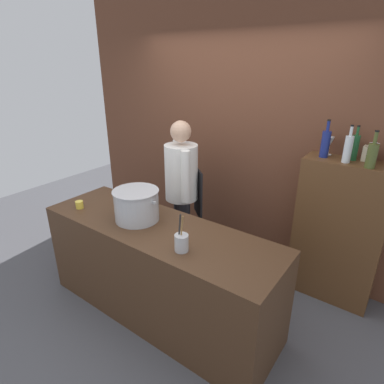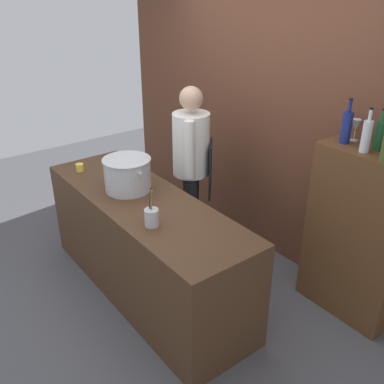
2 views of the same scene
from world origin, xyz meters
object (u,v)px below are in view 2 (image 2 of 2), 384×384
butter_jar (80,167)px  stockpot_large (128,174)px  utensil_crock (152,217)px  wine_bottle_clear (366,136)px  wine_bottle_green (379,135)px  chef (192,161)px  wine_bottle_cobalt (347,127)px  wine_glass_wide (356,126)px

butter_jar → stockpot_large: bearing=14.9°
utensil_crock → wine_bottle_clear: 1.60m
utensil_crock → wine_bottle_green: size_ratio=0.96×
utensil_crock → chef: bearing=127.7°
stockpot_large → wine_bottle_cobalt: bearing=44.8°
wine_bottle_green → wine_bottle_cobalt: wine_bottle_cobalt is taller
stockpot_large → butter_jar: (-0.61, -0.16, -0.10)m
chef → utensil_crock: size_ratio=5.76×
wine_bottle_clear → wine_glass_wide: bearing=140.6°
utensil_crock → wine_bottle_clear: bearing=59.4°
utensil_crock → wine_bottle_clear: size_ratio=0.91×
chef → butter_jar: chef is taller
wine_glass_wide → stockpot_large: bearing=-133.3°
wine_bottle_green → wine_glass_wide: size_ratio=1.81×
wine_bottle_cobalt → utensil_crock: bearing=-112.9°
stockpot_large → wine_glass_wide: wine_glass_wide is taller
stockpot_large → butter_jar: 0.64m
wine_bottle_green → wine_bottle_cobalt: bearing=-166.8°
wine_bottle_green → wine_bottle_clear: (-0.03, -0.11, 0.00)m
wine_bottle_green → wine_bottle_clear: bearing=-107.1°
wine_bottle_green → wine_glass_wide: (-0.22, 0.04, -0.00)m
chef → wine_glass_wide: size_ratio=9.99×
chef → wine_bottle_green: (1.47, 0.53, 0.55)m
butter_jar → chef: bearing=57.2°
chef → butter_jar: size_ratio=23.13×
wine_bottle_green → wine_glass_wide: 0.22m
utensil_crock → wine_bottle_green: 1.70m
chef → wine_bottle_clear: (1.44, 0.43, 0.55)m
stockpot_large → utensil_crock: (0.62, -0.17, -0.07)m
stockpot_large → utensil_crock: 0.65m
utensil_crock → butter_jar: utensil_crock is taller
butter_jar → wine_bottle_cobalt: bearing=36.8°
utensil_crock → wine_glass_wide: (0.58, 1.45, 0.54)m
stockpot_large → wine_bottle_clear: wine_bottle_clear is taller
butter_jar → wine_bottle_clear: size_ratio=0.23×
stockpot_large → wine_bottle_cobalt: 1.75m
utensil_crock → wine_bottle_cobalt: 1.56m
butter_jar → wine_glass_wide: bearing=38.5°
wine_bottle_cobalt → wine_bottle_clear: bearing=-14.8°
butter_jar → wine_bottle_clear: (1.99, 1.29, 0.58)m
utensil_crock → butter_jar: (-1.23, 0.00, -0.03)m
wine_bottle_green → chef: bearing=-160.1°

